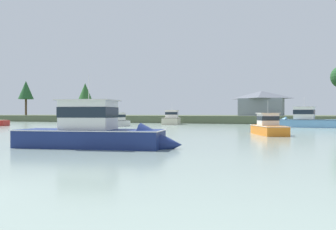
% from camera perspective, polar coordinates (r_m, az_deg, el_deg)
% --- Properties ---
extents(far_shore_bank, '(192.44, 42.70, 1.47)m').
position_cam_1_polar(far_shore_bank, '(85.22, 16.60, -0.57)').
color(far_shore_bank, '#4C563D').
rests_on(far_shore_bank, ground).
extents(cruiser_navy, '(9.81, 4.39, 5.06)m').
position_cam_1_polar(cruiser_navy, '(19.79, -10.52, -3.56)').
color(cruiser_navy, navy).
rests_on(cruiser_navy, ground).
extents(cruiser_orange, '(4.18, 6.64, 3.83)m').
position_cam_1_polar(cruiser_orange, '(33.01, 16.00, -2.35)').
color(cruiser_orange, orange).
rests_on(cruiser_orange, ground).
extents(cruiser_skyblue, '(10.17, 3.75, 5.22)m').
position_cam_1_polar(cruiser_skyblue, '(51.98, 21.19, -1.21)').
color(cruiser_skyblue, '#669ECC').
rests_on(cruiser_skyblue, ground).
extents(cruiser_white, '(1.90, 6.53, 3.84)m').
position_cam_1_polar(cruiser_white, '(52.83, -8.23, -1.32)').
color(cruiser_white, white).
rests_on(cruiser_white, ground).
extents(cruiser_cream, '(4.96, 9.30, 4.54)m').
position_cam_1_polar(cruiser_cream, '(62.15, 0.67, -1.03)').
color(cruiser_cream, beige).
rests_on(cruiser_cream, ground).
extents(mooring_buoy_yellow, '(0.49, 0.49, 0.54)m').
position_cam_1_polar(mooring_buoy_yellow, '(35.58, -15.41, -2.72)').
color(mooring_buoy_yellow, yellow).
rests_on(mooring_buoy_yellow, ground).
extents(shore_tree_far_left, '(4.08, 4.08, 9.43)m').
position_cam_1_polar(shore_tree_far_left, '(102.80, -22.42, 3.79)').
color(shore_tree_far_left, brown).
rests_on(shore_tree_far_left, far_shore_bank).
extents(shore_tree_right_mid, '(4.97, 4.97, 9.58)m').
position_cam_1_polar(shore_tree_right_mid, '(106.39, -13.53, 3.50)').
color(shore_tree_right_mid, brown).
rests_on(shore_tree_right_mid, far_shore_bank).
extents(cottage_eastern, '(9.68, 8.07, 5.37)m').
position_cam_1_polar(cottage_eastern, '(77.56, 15.21, 1.95)').
color(cottage_eastern, gray).
rests_on(cottage_eastern, far_shore_bank).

